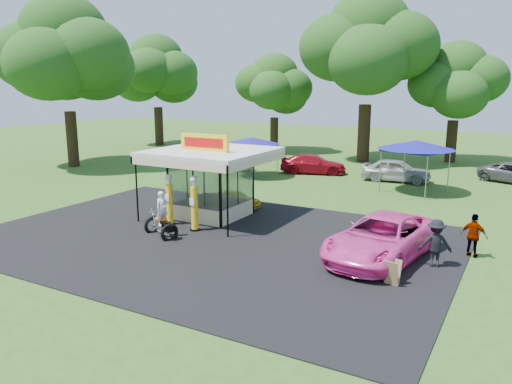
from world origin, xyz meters
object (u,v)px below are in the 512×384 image
(motorcycle, at_px, (162,219))
(bg_car_a, at_px, (227,161))
(pink_sedan, at_px, (382,238))
(gas_pump_right, at_px, (195,205))
(bg_car_b, at_px, (313,164))
(gas_pump_left, at_px, (170,201))
(spectator_east_a, at_px, (436,244))
(gas_station_kiosk, at_px, (211,182))
(tent_west, at_px, (251,141))
(kiosk_car, at_px, (235,199))
(bg_car_c, at_px, (396,170))
(tent_east, at_px, (416,145))
(spectator_east_b, at_px, (474,236))
(a_frame_sign, at_px, (392,273))

(motorcycle, relative_size, bg_car_a, 0.52)
(pink_sedan, bearing_deg, gas_pump_right, -167.89)
(pink_sedan, relative_size, bg_car_b, 1.23)
(gas_pump_left, height_order, spectator_east_a, gas_pump_left)
(gas_station_kiosk, xyz_separation_m, gas_pump_left, (-0.88, -2.20, -0.61))
(spectator_east_a, bearing_deg, tent_west, -57.22)
(gas_station_kiosk, height_order, kiosk_car, gas_station_kiosk)
(bg_car_c, relative_size, tent_east, 0.99)
(bg_car_b, bearing_deg, spectator_east_b, -155.71)
(gas_pump_left, distance_m, kiosk_car, 4.54)
(spectator_east_b, bearing_deg, gas_station_kiosk, 10.03)
(spectator_east_b, distance_m, bg_car_b, 18.77)
(spectator_east_a, height_order, tent_east, tent_east)
(bg_car_a, bearing_deg, spectator_east_a, -137.53)
(gas_station_kiosk, relative_size, bg_car_a, 1.34)
(kiosk_car, xyz_separation_m, tent_east, (7.50, 8.71, 2.41))
(spectator_east_a, bearing_deg, tent_east, -91.83)
(gas_station_kiosk, xyz_separation_m, pink_sedan, (9.06, -1.95, -0.95))
(spectator_east_b, bearing_deg, spectator_east_a, 69.81)
(gas_station_kiosk, height_order, bg_car_c, gas_station_kiosk)
(bg_car_b, height_order, bg_car_c, bg_car_c)
(bg_car_b, relative_size, bg_car_c, 1.07)
(a_frame_sign, distance_m, bg_car_c, 18.68)
(spectator_east_b, bearing_deg, kiosk_car, -0.33)
(pink_sedan, relative_size, spectator_east_a, 3.34)
(a_frame_sign, bearing_deg, gas_station_kiosk, 168.36)
(gas_pump_left, distance_m, tent_east, 15.65)
(pink_sedan, xyz_separation_m, bg_car_c, (-3.35, 15.75, -0.05))
(motorcycle, bearing_deg, gas_station_kiosk, 112.03)
(spectator_east_a, relative_size, tent_west, 0.44)
(gas_pump_right, height_order, bg_car_a, gas_pump_right)
(motorcycle, bearing_deg, gas_pump_left, 140.23)
(gas_pump_left, xyz_separation_m, kiosk_car, (0.88, 4.40, -0.69))
(tent_west, bearing_deg, a_frame_sign, -47.16)
(bg_car_a, bearing_deg, pink_sedan, -140.87)
(kiosk_car, height_order, spectator_east_a, spectator_east_a)
(pink_sedan, relative_size, bg_car_c, 1.31)
(motorcycle, height_order, pink_sedan, motorcycle)
(pink_sedan, bearing_deg, bg_car_b, 129.71)
(pink_sedan, bearing_deg, spectator_east_a, 10.95)
(gas_pump_right, bearing_deg, gas_station_kiosk, 106.67)
(gas_pump_right, xyz_separation_m, bg_car_b, (-1.18, 16.38, -0.52))
(motorcycle, xyz_separation_m, spectator_east_b, (12.02, 3.83, 0.03))
(tent_east, bearing_deg, spectator_east_b, -67.41)
(a_frame_sign, distance_m, tent_west, 20.47)
(gas_pump_right, relative_size, pink_sedan, 0.43)
(motorcycle, distance_m, spectator_east_a, 11.12)
(motorcycle, relative_size, bg_car_b, 0.44)
(gas_station_kiosk, distance_m, tent_east, 13.29)
(bg_car_c, bearing_deg, a_frame_sign, -171.84)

